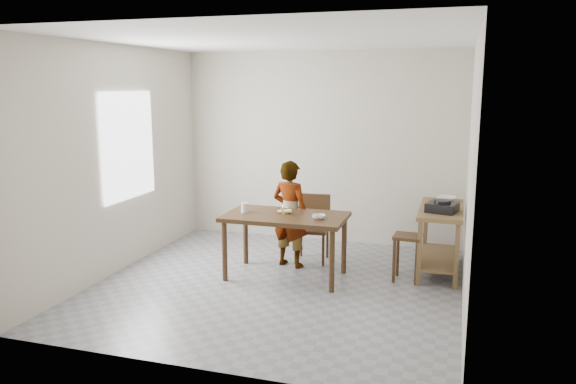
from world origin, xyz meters
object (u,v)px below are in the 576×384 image
(dining_table, at_px, (285,246))
(child, at_px, (290,214))
(dining_chair, at_px, (312,229))
(stool, at_px, (407,258))
(prep_counter, at_px, (440,240))

(dining_table, distance_m, child, 0.51)
(dining_chair, height_order, stool, dining_chair)
(dining_chair, bearing_deg, stool, -21.97)
(dining_chair, bearing_deg, child, -132.71)
(prep_counter, bearing_deg, dining_table, -157.85)
(dining_chair, bearing_deg, dining_table, -106.47)
(prep_counter, distance_m, dining_chair, 1.58)
(prep_counter, height_order, child, child)
(child, bearing_deg, dining_table, 114.42)
(dining_table, height_order, prep_counter, prep_counter)
(prep_counter, bearing_deg, stool, -130.10)
(child, bearing_deg, dining_chair, -112.97)
(dining_table, relative_size, stool, 2.59)
(dining_table, distance_m, prep_counter, 1.86)
(child, xyz_separation_m, dining_chair, (0.21, 0.27, -0.24))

